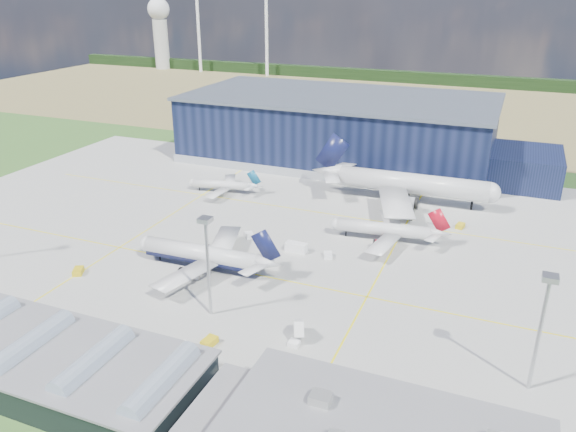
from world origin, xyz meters
The scene contains 22 objects.
ground centered at (0.00, 0.00, 0.00)m, with size 600.00×600.00×0.00m, color #2F5720.
apron centered at (0.00, 10.00, 0.03)m, with size 220.00×160.00×0.08m.
farmland centered at (0.00, 220.00, 0.00)m, with size 600.00×220.00×0.01m, color olive.
treeline centered at (0.00, 300.00, 4.00)m, with size 600.00×8.00×8.00m, color black.
horizon_dressing centered at (-191.30, 294.39, 34.20)m, with size 440.20×18.00×70.00m.
hangar centered at (2.81, 94.80, 11.62)m, with size 145.00×62.00×26.10m.
glass_concourse centered at (-6.45, -60.00, 3.69)m, with size 78.00×23.00×8.60m.
light_mast_center centered at (10.00, -30.00, 15.43)m, with size 2.60×2.60×23.00m.
light_mast_east centered at (75.00, -30.00, 15.43)m, with size 2.60×2.60×23.00m.
airliner_navy centered at (-2.58, -12.00, 6.57)m, with size 40.32×39.44×13.15m, color silver, non-canonical shape.
airliner_red centered at (36.12, 22.00, 5.50)m, with size 33.71×32.97×10.99m, color silver, non-canonical shape.
airliner_widebody centered at (37.51, 55.00, 10.18)m, with size 62.45×61.09×20.36m, color silver, non-canonical shape.
airliner_regional centered at (-25.05, 40.00, 4.31)m, with size 26.42×25.85×8.62m, color silver, non-canonical shape.
gse_tug_a centered at (-29.88, -26.34, 0.75)m, with size 2.19×3.58×1.49m, color gold.
gse_tug_b centered at (15.42, -40.15, 0.73)m, with size 2.24×3.35×1.45m, color gold.
gse_van_a centered at (15.99, 6.15, 1.27)m, with size 2.54×5.81×2.54m, color white.
gse_cart_a centered at (25.15, 5.88, 0.68)m, with size 2.08×3.12×1.35m, color white.
gse_tug_c centered at (55.42, 39.28, 0.71)m, with size 2.02×3.23×1.41m, color gold.
gse_cart_b centered at (0.13, 9.72, 0.67)m, with size 2.05×3.08×1.33m, color white.
gse_van_c centered at (10.27, -46.00, 1.34)m, with size 2.68×5.59×2.68m, color white.
airstair centered at (31.26, -31.41, 1.55)m, with size 1.94×4.84×3.10m, color white.
car_b centered at (-13.53, -48.00, 0.53)m, with size 1.13×3.23×1.07m, color #99999E.
Camera 1 is at (65.68, -121.55, 67.20)m, focal length 35.00 mm.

